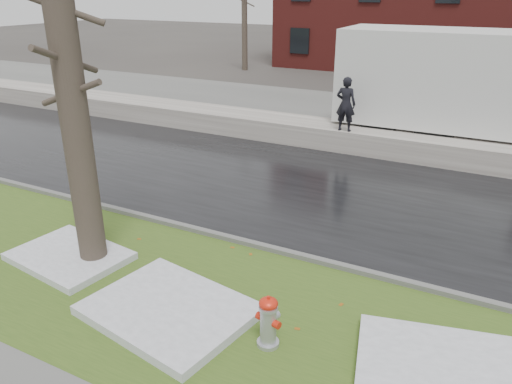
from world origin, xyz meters
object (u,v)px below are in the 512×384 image
at_px(fire_hydrant, 268,319).
at_px(worker, 346,104).
at_px(box_truck, 474,90).
at_px(tree, 72,97).

relative_size(fire_hydrant, worker, 0.50).
xyz_separation_m(fire_hydrant, box_truck, (1.45, 11.83, 1.53)).
distance_m(tree, box_truck, 12.58).
xyz_separation_m(tree, worker, (2.09, 9.10, -1.69)).
distance_m(fire_hydrant, box_truck, 12.01).
xyz_separation_m(box_truck, worker, (-3.53, -2.09, -0.41)).
bearing_deg(tree, box_truck, 63.35).
xyz_separation_m(fire_hydrant, tree, (-4.17, 0.64, 2.81)).
distance_m(tree, worker, 9.48).
relative_size(box_truck, worker, 6.64).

